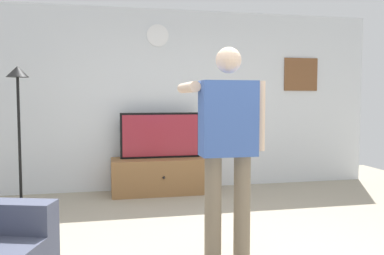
{
  "coord_description": "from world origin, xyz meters",
  "views": [
    {
      "loc": [
        -1.01,
        -3.19,
        1.37
      ],
      "look_at": [
        -0.07,
        1.2,
        1.05
      ],
      "focal_mm": 38.07,
      "sensor_mm": 36.0,
      "label": 1
    }
  ],
  "objects_px": {
    "tv_stand": "(161,176)",
    "framed_picture": "(301,74)",
    "floor_lamp": "(18,106)",
    "wall_clock": "(158,35)",
    "person_standing_nearer_lamp": "(228,140)",
    "television": "(160,135)"
  },
  "relations": [
    {
      "from": "framed_picture",
      "to": "person_standing_nearer_lamp",
      "type": "distance_m",
      "value": 3.66
    },
    {
      "from": "tv_stand",
      "to": "framed_picture",
      "type": "relative_size",
      "value": 2.49
    },
    {
      "from": "television",
      "to": "framed_picture",
      "type": "height_order",
      "value": "framed_picture"
    },
    {
      "from": "television",
      "to": "framed_picture",
      "type": "relative_size",
      "value": 2.03
    },
    {
      "from": "floor_lamp",
      "to": "person_standing_nearer_lamp",
      "type": "bearing_deg",
      "value": -48.82
    },
    {
      "from": "tv_stand",
      "to": "framed_picture",
      "type": "height_order",
      "value": "framed_picture"
    },
    {
      "from": "television",
      "to": "floor_lamp",
      "type": "distance_m",
      "value": 1.94
    },
    {
      "from": "television",
      "to": "tv_stand",
      "type": "bearing_deg",
      "value": -90.0
    },
    {
      "from": "tv_stand",
      "to": "wall_clock",
      "type": "distance_m",
      "value": 2.07
    },
    {
      "from": "television",
      "to": "wall_clock",
      "type": "relative_size",
      "value": 3.56
    },
    {
      "from": "tv_stand",
      "to": "floor_lamp",
      "type": "relative_size",
      "value": 0.8
    },
    {
      "from": "television",
      "to": "person_standing_nearer_lamp",
      "type": "height_order",
      "value": "person_standing_nearer_lamp"
    },
    {
      "from": "tv_stand",
      "to": "person_standing_nearer_lamp",
      "type": "xyz_separation_m",
      "value": [
        0.2,
        -2.6,
        0.77
      ]
    },
    {
      "from": "person_standing_nearer_lamp",
      "to": "television",
      "type": "bearing_deg",
      "value": 94.33
    },
    {
      "from": "tv_stand",
      "to": "framed_picture",
      "type": "distance_m",
      "value": 2.78
    },
    {
      "from": "framed_picture",
      "to": "floor_lamp",
      "type": "height_order",
      "value": "framed_picture"
    },
    {
      "from": "wall_clock",
      "to": "person_standing_nearer_lamp",
      "type": "height_order",
      "value": "wall_clock"
    },
    {
      "from": "wall_clock",
      "to": "framed_picture",
      "type": "height_order",
      "value": "wall_clock"
    },
    {
      "from": "tv_stand",
      "to": "television",
      "type": "xyz_separation_m",
      "value": [
        -0.0,
        0.05,
        0.58
      ]
    },
    {
      "from": "person_standing_nearer_lamp",
      "to": "framed_picture",
      "type": "bearing_deg",
      "value": 53.79
    },
    {
      "from": "television",
      "to": "floor_lamp",
      "type": "relative_size",
      "value": 0.65
    },
    {
      "from": "wall_clock",
      "to": "floor_lamp",
      "type": "bearing_deg",
      "value": -164.3
    }
  ]
}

